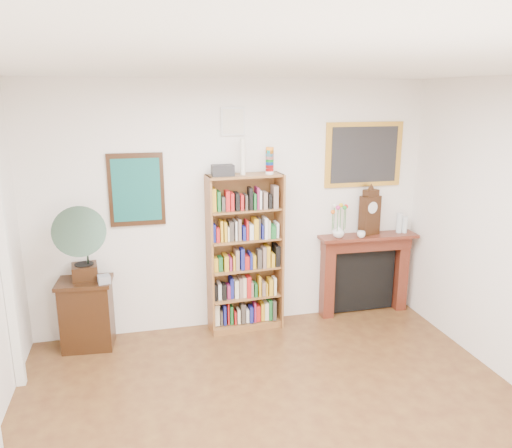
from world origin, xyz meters
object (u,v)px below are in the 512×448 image
Objects in this scene: flower_vase at (338,231)px; bottle_right at (405,225)px; fireplace at (364,267)px; teacup at (361,234)px; side_cabinet at (87,314)px; bookshelf at (245,245)px; cd_stack at (104,279)px; bottle_left at (399,223)px; gramophone at (80,239)px; mantel_clock at (370,213)px.

bottle_right is at bearing 0.35° from flower_vase.
fireplace is 12.46× the size of teacup.
side_cabinet is 0.63× the size of fireplace.
bookshelf is 17.20× the size of cd_stack.
bookshelf is 1.38m from teacup.
bookshelf is 1.72× the size of fireplace.
side_cabinet is 3.14× the size of bottle_left.
gramophone is 8.64× the size of teacup.
side_cabinet is (-1.73, -0.05, -0.62)m from bookshelf.
bookshelf is 10.32× the size of bottle_right.
side_cabinet is 3.79m from bottle_right.
mantel_clock is 0.42m from bottle_left.
bottle_right is (3.51, 0.19, 0.31)m from cd_stack.
teacup is 0.61m from bottle_right.
fireplace is at bearing 172.68° from bottle_right.
bookshelf is 1.92m from bottle_left.
gramophone is at bearing 167.29° from mantel_clock.
flower_vase reaches higher than teacup.
gramophone is 3.71m from bottle_right.
cd_stack is 0.60× the size of bottle_right.
mantel_clock is at bearing -52.04° from fireplace.
bottle_left is (0.54, 0.10, 0.08)m from teacup.
bottle_right reaches higher than teacup.
bookshelf is 1.74m from gramophone.
bookshelf reaches higher than bottle_right.
teacup reaches higher than fireplace.
side_cabinet is at bearing -178.54° from bottle_left.
bottle_right is at bearing -20.72° from mantel_clock.
mantel_clock is at bearing 6.42° from side_cabinet.
bottle_left is (0.41, -0.04, 0.54)m from fireplace.
bottle_left is at bearing 3.58° from cd_stack.
cd_stack is (-3.03, -0.25, 0.21)m from fireplace.
side_cabinet is at bearing -178.70° from flower_vase.
cd_stack is (0.21, -0.12, 0.42)m from side_cabinet.
teacup is at bearing -15.32° from flower_vase.
gramophone is at bearing -174.20° from fireplace.
fireplace is (3.24, 0.13, 0.21)m from side_cabinet.
cd_stack is at bearing -15.79° from gramophone.
bottle_right is (3.71, 0.16, -0.12)m from gramophone.
flower_vase reaches higher than fireplace.
side_cabinet is 2.94m from flower_vase.
fireplace is 0.68m from bottle_left.
bookshelf is 1.12m from flower_vase.
mantel_clock reaches higher than bottle_left.
fireplace is 8.05× the size of flower_vase.
cd_stack is 2.91m from teacup.
side_cabinet is at bearing -178.92° from bottle_right.
bottle_left reaches higher than side_cabinet.
side_cabinet is at bearing 165.73° from mantel_clock.
cd_stack is 3.53m from bottle_right.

